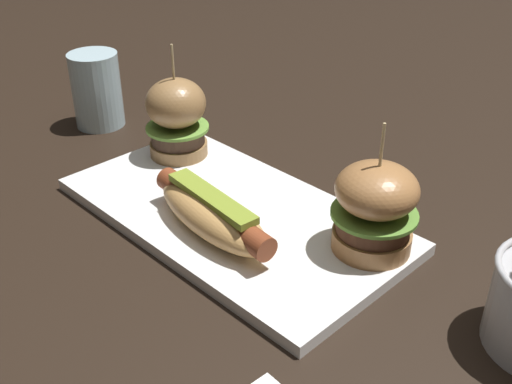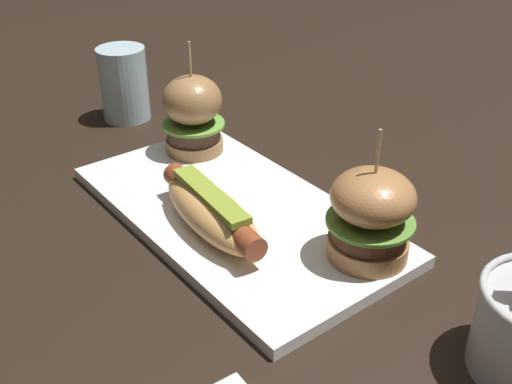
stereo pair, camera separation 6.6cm
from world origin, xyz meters
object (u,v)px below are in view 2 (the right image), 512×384
at_px(hot_dog, 211,211).
at_px(slider_right, 371,215).
at_px(water_glass, 124,84).
at_px(slider_left, 193,114).
at_px(platter_main, 235,213).

height_order(hot_dog, slider_right, slider_right).
relative_size(hot_dog, water_glass, 1.67).
relative_size(hot_dog, slider_right, 1.31).
distance_m(hot_dog, slider_right, 0.17).
height_order(slider_left, water_glass, slider_left).
bearing_deg(slider_right, slider_left, -178.51).
bearing_deg(hot_dog, water_glass, 166.80).
bearing_deg(slider_left, slider_right, 1.49).
xyz_separation_m(slider_left, water_glass, (-0.18, -0.01, -0.01)).
relative_size(platter_main, slider_left, 2.70).
distance_m(platter_main, slider_right, 0.17).
height_order(platter_main, slider_left, slider_left).
xyz_separation_m(platter_main, slider_right, (0.16, 0.05, 0.06)).
distance_m(hot_dog, slider_left, 0.20).
relative_size(slider_right, water_glass, 1.27).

